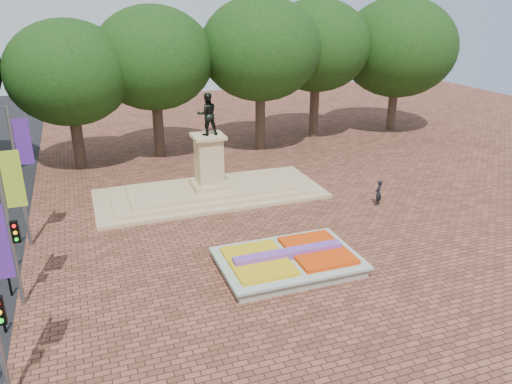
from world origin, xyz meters
TOP-DOWN VIEW (x-y plane):
  - ground at (0.00, 0.00)m, footprint 90.00×90.00m
  - flower_bed at (1.03, -2.00)m, footprint 6.30×4.30m
  - monument at (0.00, 8.00)m, footprint 14.00×6.00m
  - tree_row_back at (2.33, 18.00)m, footprint 44.80×8.80m
  - banner_poles at (-10.08, -1.31)m, footprint 0.88×11.17m
  - bollard_row at (-10.70, -1.50)m, footprint 0.12×13.12m
  - pedestrian at (9.00, 3.06)m, footprint 0.68×0.64m

SIDE VIEW (x-z plane):
  - ground at x=0.00m, z-range 0.00..0.00m
  - flower_bed at x=1.03m, z-range -0.08..0.83m
  - bollard_row at x=-10.70m, z-range 0.04..1.02m
  - pedestrian at x=9.00m, z-range 0.00..1.56m
  - monument at x=0.00m, z-range -2.32..4.09m
  - banner_poles at x=-10.08m, z-range 0.38..7.38m
  - tree_row_back at x=2.33m, z-range 1.46..11.89m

